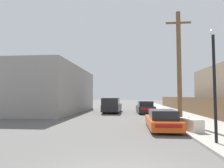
{
  "coord_description": "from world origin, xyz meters",
  "views": [
    {
      "loc": [
        0.29,
        -4.38,
        2.0
      ],
      "look_at": [
        -1.05,
        10.79,
        2.96
      ],
      "focal_mm": 32.0,
      "sensor_mm": 36.0,
      "label": 1
    }
  ],
  "objects_px": {
    "car_parked_mid": "(145,108)",
    "utility_pole": "(179,65)",
    "pickup_truck": "(112,105)",
    "street_lamp": "(214,76)",
    "discarded_fridge": "(191,124)",
    "parked_sports_car_red": "(162,120)"
  },
  "relations": [
    {
      "from": "discarded_fridge",
      "to": "pickup_truck",
      "type": "distance_m",
      "value": 14.33
    },
    {
      "from": "pickup_truck",
      "to": "car_parked_mid",
      "type": "bearing_deg",
      "value": 175.38
    },
    {
      "from": "pickup_truck",
      "to": "utility_pole",
      "type": "height_order",
      "value": "utility_pole"
    },
    {
      "from": "discarded_fridge",
      "to": "street_lamp",
      "type": "relative_size",
      "value": 0.37
    },
    {
      "from": "street_lamp",
      "to": "car_parked_mid",
      "type": "bearing_deg",
      "value": 96.05
    },
    {
      "from": "pickup_truck",
      "to": "street_lamp",
      "type": "height_order",
      "value": "street_lamp"
    },
    {
      "from": "parked_sports_car_red",
      "to": "street_lamp",
      "type": "bearing_deg",
      "value": -68.41
    },
    {
      "from": "discarded_fridge",
      "to": "parked_sports_car_red",
      "type": "distance_m",
      "value": 1.73
    },
    {
      "from": "car_parked_mid",
      "to": "street_lamp",
      "type": "distance_m",
      "value": 16.0
    },
    {
      "from": "discarded_fridge",
      "to": "street_lamp",
      "type": "xyz_separation_m",
      "value": [
        0.12,
        -3.01,
        2.41
      ]
    },
    {
      "from": "street_lamp",
      "to": "parked_sports_car_red",
      "type": "bearing_deg",
      "value": 110.98
    },
    {
      "from": "parked_sports_car_red",
      "to": "street_lamp",
      "type": "relative_size",
      "value": 0.98
    },
    {
      "from": "parked_sports_car_red",
      "to": "pickup_truck",
      "type": "bearing_deg",
      "value": 109.6
    },
    {
      "from": "parked_sports_car_red",
      "to": "pickup_truck",
      "type": "xyz_separation_m",
      "value": [
        -4.2,
        12.19,
        0.36
      ]
    },
    {
      "from": "pickup_truck",
      "to": "street_lamp",
      "type": "relative_size",
      "value": 1.25
    },
    {
      "from": "discarded_fridge",
      "to": "car_parked_mid",
      "type": "distance_m",
      "value": 12.85
    },
    {
      "from": "discarded_fridge",
      "to": "utility_pole",
      "type": "bearing_deg",
      "value": 71.53
    },
    {
      "from": "discarded_fridge",
      "to": "pickup_truck",
      "type": "relative_size",
      "value": 0.29
    },
    {
      "from": "parked_sports_car_red",
      "to": "utility_pole",
      "type": "bearing_deg",
      "value": 52.95
    },
    {
      "from": "car_parked_mid",
      "to": "utility_pole",
      "type": "distance_m",
      "value": 10.48
    },
    {
      "from": "parked_sports_car_red",
      "to": "utility_pole",
      "type": "height_order",
      "value": "utility_pole"
    },
    {
      "from": "street_lamp",
      "to": "utility_pole",
      "type": "bearing_deg",
      "value": 89.4
    }
  ]
}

